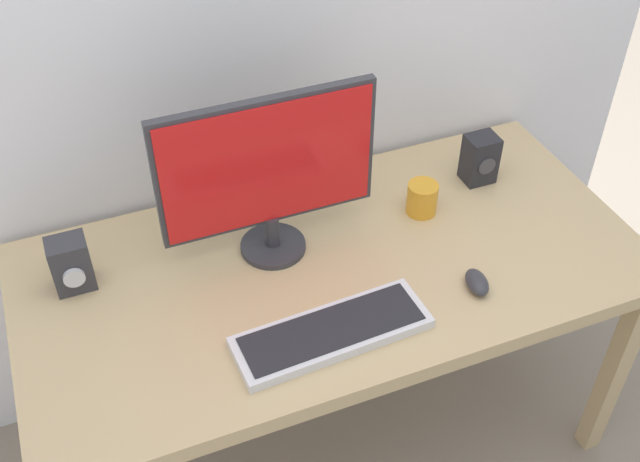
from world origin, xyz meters
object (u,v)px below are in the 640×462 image
at_px(mouse, 477,282).
at_px(coffee_mug, 422,198).
at_px(speaker_right, 480,159).
at_px(keyboard_primary, 332,332).
at_px(monitor, 268,171).
at_px(audio_controller, 71,264).
at_px(desk, 333,282).

bearing_deg(mouse, coffee_mug, 98.00).
height_order(mouse, speaker_right, speaker_right).
xyz_separation_m(keyboard_primary, mouse, (0.39, 0.01, 0.00)).
relative_size(monitor, speaker_right, 3.79).
xyz_separation_m(audio_controller, coffee_mug, (0.91, -0.06, -0.03)).
bearing_deg(speaker_right, coffee_mug, -162.21).
bearing_deg(monitor, desk, -43.49).
xyz_separation_m(mouse, audio_controller, (-0.91, 0.37, 0.05)).
distance_m(monitor, audio_controller, 0.52).
height_order(desk, audio_controller, audio_controller).
relative_size(keyboard_primary, speaker_right, 3.23).
bearing_deg(desk, coffee_mug, 18.59).
height_order(speaker_right, coffee_mug, speaker_right).
distance_m(mouse, coffee_mug, 0.31).
height_order(monitor, audio_controller, monitor).
bearing_deg(speaker_right, mouse, -120.69).
bearing_deg(audio_controller, speaker_right, 0.45).
height_order(desk, monitor, monitor).
xyz_separation_m(monitor, keyboard_primary, (0.03, -0.34, -0.23)).
xyz_separation_m(keyboard_primary, coffee_mug, (0.40, 0.32, 0.03)).
height_order(mouse, audio_controller, audio_controller).
bearing_deg(keyboard_primary, monitor, 94.48).
xyz_separation_m(speaker_right, coffee_mug, (-0.22, -0.07, -0.03)).
height_order(mouse, coffee_mug, coffee_mug).
bearing_deg(desk, mouse, -35.94).
distance_m(keyboard_primary, coffee_mug, 0.51).
relative_size(mouse, speaker_right, 0.63).
bearing_deg(keyboard_primary, coffee_mug, 39.23).
bearing_deg(mouse, desk, 153.82).
height_order(keyboard_primary, coffee_mug, coffee_mug).
height_order(monitor, speaker_right, monitor).
distance_m(mouse, audio_controller, 0.98).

